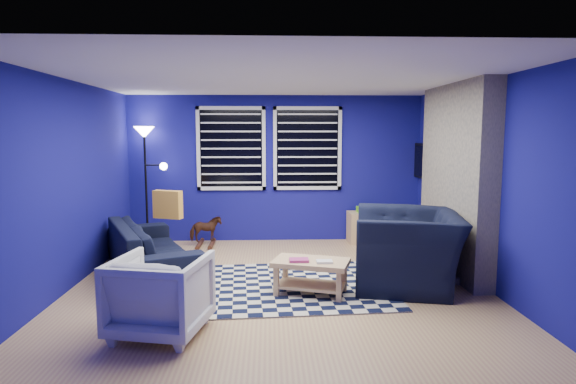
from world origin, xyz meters
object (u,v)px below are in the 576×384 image
object	(u,v)px
coffee_table	(311,270)
floor_lamp	(146,148)
armchair_big	(407,249)
sofa	(152,248)
tv	(425,161)
armchair_bent	(161,295)
cabinet	(367,227)
rocking_horse	(206,229)

from	to	relation	value
coffee_table	floor_lamp	world-z (taller)	floor_lamp
armchair_big	floor_lamp	bearing A→B (deg)	-110.45
armchair_big	sofa	bearing A→B (deg)	-90.32
tv	floor_lamp	size ratio (longest dim) A/B	0.51
armchair_big	armchair_bent	distance (m)	3.02
cabinet	floor_lamp	xyz separation A→B (m)	(-3.69, -0.00, 1.34)
armchair_big	armchair_bent	bearing A→B (deg)	-51.88
sofa	floor_lamp	bearing A→B (deg)	-9.52
cabinet	coffee_table	bearing A→B (deg)	-116.74
rocking_horse	sofa	bearing A→B (deg)	142.14
armchair_bent	coffee_table	xyz separation A→B (m)	(1.49, 1.04, -0.08)
rocking_horse	cabinet	xyz separation A→B (m)	(2.72, 0.15, -0.01)
armchair_bent	floor_lamp	size ratio (longest dim) A/B	0.42
sofa	tv	bearing A→B (deg)	-96.06
coffee_table	cabinet	world-z (taller)	cabinet
armchair_big	rocking_horse	xyz separation A→B (m)	(-2.74, 2.16, -0.17)
armchair_bent	cabinet	xyz separation A→B (m)	(2.68, 3.67, -0.10)
armchair_bent	cabinet	world-z (taller)	armchair_bent
armchair_bent	cabinet	size ratio (longest dim) A/B	1.28
armchair_big	cabinet	distance (m)	2.33
rocking_horse	cabinet	bearing A→B (deg)	-104.97
armchair_bent	rocking_horse	xyz separation A→B (m)	(-0.04, 3.52, -0.09)
tv	coffee_table	distance (m)	3.35
armchair_big	armchair_bent	xyz separation A→B (m)	(-2.70, -1.35, -0.08)
rocking_horse	armchair_big	bearing A→B (deg)	-146.51
cabinet	floor_lamp	distance (m)	3.92
coffee_table	cabinet	bearing A→B (deg)	65.65
sofa	armchair_big	size ratio (longest dim) A/B	1.63
armchair_big	coffee_table	xyz separation A→B (m)	(-1.21, -0.31, -0.16)
rocking_horse	floor_lamp	distance (m)	1.65
tv	cabinet	xyz separation A→B (m)	(-0.89, 0.25, -1.13)
tv	floor_lamp	world-z (taller)	floor_lamp
sofa	floor_lamp	xyz separation A→B (m)	(-0.44, 1.63, 1.28)
sofa	armchair_big	world-z (taller)	armchair_big
sofa	rocking_horse	size ratio (longest dim) A/B	4.48
sofa	coffee_table	xyz separation A→B (m)	(2.06, -1.00, -0.04)
tv	rocking_horse	distance (m)	3.78
rocking_horse	floor_lamp	world-z (taller)	floor_lamp
floor_lamp	cabinet	bearing A→B (deg)	0.06
armchair_bent	coffee_table	bearing A→B (deg)	-133.04
armchair_bent	tv	bearing A→B (deg)	-124.18
rocking_horse	floor_lamp	size ratio (longest dim) A/B	0.26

